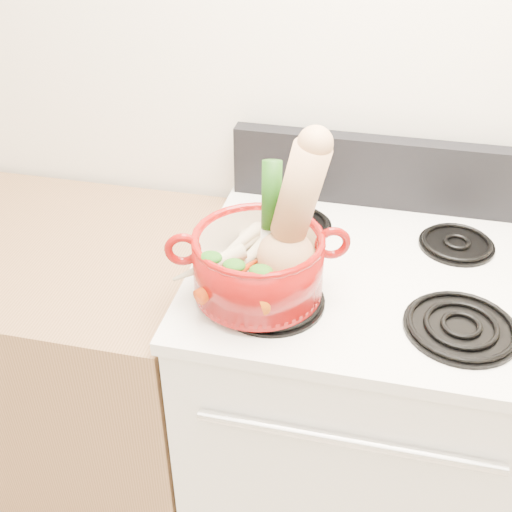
% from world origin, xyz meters
% --- Properties ---
extents(wall_back, '(3.50, 0.02, 2.60)m').
position_xyz_m(wall_back, '(0.00, 1.75, 1.30)').
color(wall_back, white).
rests_on(wall_back, floor).
extents(stove_body, '(0.76, 0.65, 0.92)m').
position_xyz_m(stove_body, '(0.00, 1.40, 0.46)').
color(stove_body, white).
rests_on(stove_body, floor).
extents(cooktop, '(0.78, 0.67, 0.03)m').
position_xyz_m(cooktop, '(0.00, 1.40, 0.93)').
color(cooktop, silver).
rests_on(cooktop, stove_body).
extents(control_backsplash, '(0.76, 0.05, 0.18)m').
position_xyz_m(control_backsplash, '(0.00, 1.70, 1.04)').
color(control_backsplash, black).
rests_on(control_backsplash, cooktop).
extents(oven_handle, '(0.60, 0.02, 0.02)m').
position_xyz_m(oven_handle, '(0.00, 1.06, 0.78)').
color(oven_handle, silver).
rests_on(oven_handle, stove_body).
extents(burner_front_left, '(0.22, 0.22, 0.02)m').
position_xyz_m(burner_front_left, '(-0.19, 1.24, 0.96)').
color(burner_front_left, black).
rests_on(burner_front_left, cooktop).
extents(burner_front_right, '(0.22, 0.22, 0.02)m').
position_xyz_m(burner_front_right, '(0.19, 1.24, 0.96)').
color(burner_front_right, black).
rests_on(burner_front_right, cooktop).
extents(burner_back_left, '(0.17, 0.17, 0.02)m').
position_xyz_m(burner_back_left, '(-0.19, 1.54, 0.96)').
color(burner_back_left, black).
rests_on(burner_back_left, cooktop).
extents(burner_back_right, '(0.17, 0.17, 0.02)m').
position_xyz_m(burner_back_right, '(0.19, 1.54, 0.96)').
color(burner_back_right, black).
rests_on(burner_back_right, cooktop).
extents(dutch_oven, '(0.33, 0.33, 0.13)m').
position_xyz_m(dutch_oven, '(-0.22, 1.25, 1.03)').
color(dutch_oven, maroon).
rests_on(dutch_oven, burner_front_left).
extents(pot_handle_left, '(0.08, 0.04, 0.07)m').
position_xyz_m(pot_handle_left, '(-0.36, 1.21, 1.08)').
color(pot_handle_left, maroon).
rests_on(pot_handle_left, dutch_oven).
extents(pot_handle_right, '(0.08, 0.04, 0.07)m').
position_xyz_m(pot_handle_right, '(-0.08, 1.30, 1.08)').
color(pot_handle_right, maroon).
rests_on(pot_handle_right, dutch_oven).
extents(squash, '(0.23, 0.20, 0.33)m').
position_xyz_m(squash, '(-0.17, 1.27, 1.15)').
color(squash, tan).
rests_on(squash, dutch_oven).
extents(leek, '(0.05, 0.10, 0.26)m').
position_xyz_m(leek, '(-0.20, 1.29, 1.12)').
color(leek, silver).
rests_on(leek, dutch_oven).
extents(ginger, '(0.09, 0.07, 0.04)m').
position_xyz_m(ginger, '(-0.19, 1.34, 1.02)').
color(ginger, tan).
rests_on(ginger, dutch_oven).
extents(parsnip_0, '(0.12, 0.20, 0.06)m').
position_xyz_m(parsnip_0, '(-0.25, 1.28, 1.02)').
color(parsnip_0, beige).
rests_on(parsnip_0, dutch_oven).
extents(parsnip_1, '(0.12, 0.19, 0.06)m').
position_xyz_m(parsnip_1, '(-0.29, 1.29, 1.02)').
color(parsnip_1, beige).
rests_on(parsnip_1, dutch_oven).
extents(parsnip_2, '(0.05, 0.18, 0.06)m').
position_xyz_m(parsnip_2, '(-0.27, 1.32, 1.03)').
color(parsnip_2, beige).
rests_on(parsnip_2, dutch_oven).
extents(parsnip_3, '(0.15, 0.13, 0.05)m').
position_xyz_m(parsnip_3, '(-0.32, 1.23, 1.03)').
color(parsnip_3, beige).
rests_on(parsnip_3, dutch_oven).
extents(parsnip_4, '(0.12, 0.19, 0.05)m').
position_xyz_m(parsnip_4, '(-0.27, 1.32, 1.04)').
color(parsnip_4, beige).
rests_on(parsnip_4, dutch_oven).
extents(carrot_0, '(0.07, 0.17, 0.05)m').
position_xyz_m(carrot_0, '(-0.22, 1.23, 1.01)').
color(carrot_0, '#CC4E0A').
rests_on(carrot_0, dutch_oven).
extents(carrot_1, '(0.11, 0.15, 0.05)m').
position_xyz_m(carrot_1, '(-0.27, 1.21, 1.02)').
color(carrot_1, '#C9380A').
rests_on(carrot_1, dutch_oven).
extents(carrot_2, '(0.04, 0.19, 0.05)m').
position_xyz_m(carrot_2, '(-0.19, 1.22, 1.03)').
color(carrot_2, '#CC560A').
rests_on(carrot_2, dutch_oven).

